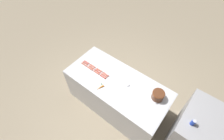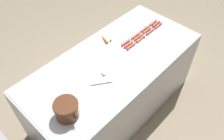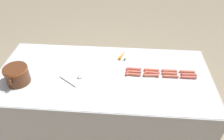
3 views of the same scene
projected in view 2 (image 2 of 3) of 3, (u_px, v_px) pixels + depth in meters
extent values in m
plane|color=gray|center=(113.00, 106.00, 3.17)|extent=(20.00, 20.00, 0.00)
cube|color=#BCBCC1|center=(113.00, 86.00, 2.84)|extent=(0.96, 2.08, 0.88)
cube|color=silver|center=(114.00, 60.00, 2.51)|extent=(0.94, 2.04, 0.00)
cylinder|color=#CE5A4F|center=(158.00, 26.00, 2.89)|extent=(0.03, 0.13, 0.03)
sphere|color=#CE5A4F|center=(162.00, 23.00, 2.93)|extent=(0.03, 0.03, 0.03)
sphere|color=#CE5A4F|center=(155.00, 28.00, 2.86)|extent=(0.03, 0.03, 0.03)
cylinder|color=#C9604A|center=(150.00, 32.00, 2.81)|extent=(0.03, 0.13, 0.03)
sphere|color=#C9604A|center=(153.00, 29.00, 2.85)|extent=(0.03, 0.03, 0.03)
sphere|color=#C9604A|center=(147.00, 34.00, 2.78)|extent=(0.03, 0.03, 0.03)
cylinder|color=#C56551|center=(141.00, 39.00, 2.72)|extent=(0.04, 0.13, 0.03)
sphere|color=#C56551|center=(144.00, 37.00, 2.75)|extent=(0.03, 0.03, 0.03)
sphere|color=#C56551|center=(137.00, 41.00, 2.69)|extent=(0.03, 0.03, 0.03)
cylinder|color=#C35D4B|center=(131.00, 46.00, 2.64)|extent=(0.04, 0.13, 0.03)
sphere|color=#C35D4B|center=(134.00, 43.00, 2.67)|extent=(0.03, 0.03, 0.03)
sphere|color=#C35D4B|center=(128.00, 49.00, 2.61)|extent=(0.03, 0.03, 0.03)
cylinder|color=#C36050|center=(156.00, 24.00, 2.92)|extent=(0.03, 0.13, 0.03)
sphere|color=#C36050|center=(159.00, 22.00, 2.95)|extent=(0.03, 0.03, 0.03)
sphere|color=#C36050|center=(153.00, 26.00, 2.89)|extent=(0.03, 0.03, 0.03)
cylinder|color=#C4634C|center=(147.00, 30.00, 2.83)|extent=(0.03, 0.13, 0.03)
sphere|color=#C4634C|center=(150.00, 28.00, 2.86)|extent=(0.03, 0.03, 0.03)
sphere|color=#C4634C|center=(144.00, 33.00, 2.80)|extent=(0.03, 0.03, 0.03)
cylinder|color=#CE5B4C|center=(138.00, 37.00, 2.75)|extent=(0.04, 0.13, 0.03)
sphere|color=#CE5B4C|center=(141.00, 34.00, 2.78)|extent=(0.03, 0.03, 0.03)
sphere|color=#CE5B4C|center=(135.00, 40.00, 2.71)|extent=(0.03, 0.03, 0.03)
cylinder|color=#CB644E|center=(129.00, 44.00, 2.66)|extent=(0.03, 0.13, 0.03)
sphere|color=#CB644E|center=(132.00, 41.00, 2.69)|extent=(0.03, 0.03, 0.03)
sphere|color=#CB644E|center=(125.00, 47.00, 2.63)|extent=(0.03, 0.03, 0.03)
cylinder|color=#C3654E|center=(153.00, 23.00, 2.93)|extent=(0.03, 0.13, 0.03)
sphere|color=#C3654E|center=(156.00, 20.00, 2.97)|extent=(0.03, 0.03, 0.03)
sphere|color=#C3654E|center=(150.00, 25.00, 2.90)|extent=(0.03, 0.03, 0.03)
cylinder|color=#CB6550|center=(145.00, 29.00, 2.85)|extent=(0.03, 0.13, 0.03)
sphere|color=#CB6550|center=(148.00, 27.00, 2.88)|extent=(0.03, 0.03, 0.03)
sphere|color=#CB6550|center=(141.00, 31.00, 2.82)|extent=(0.03, 0.03, 0.03)
cylinder|color=#CE634C|center=(136.00, 36.00, 2.76)|extent=(0.03, 0.13, 0.03)
sphere|color=#CE634C|center=(139.00, 33.00, 2.80)|extent=(0.03, 0.03, 0.03)
sphere|color=#CE634C|center=(132.00, 38.00, 2.73)|extent=(0.03, 0.03, 0.03)
cylinder|color=#CC5B4E|center=(126.00, 42.00, 2.68)|extent=(0.03, 0.13, 0.03)
sphere|color=#CC5B4E|center=(129.00, 40.00, 2.71)|extent=(0.03, 0.03, 0.03)
sphere|color=#CC5B4E|center=(122.00, 45.00, 2.65)|extent=(0.03, 0.03, 0.03)
cylinder|color=#562D19|center=(67.00, 109.00, 2.00)|extent=(0.21, 0.21, 0.16)
torus|color=brown|center=(65.00, 105.00, 1.95)|extent=(0.22, 0.22, 0.03)
torus|color=#562D19|center=(74.00, 116.00, 1.94)|extent=(0.06, 0.01, 0.06)
torus|color=#562D19|center=(59.00, 101.00, 2.03)|extent=(0.06, 0.01, 0.06)
cylinder|color=#B7B7BC|center=(102.00, 83.00, 2.29)|extent=(0.14, 0.19, 0.01)
ellipsoid|color=#B7B7BC|center=(104.00, 73.00, 2.37)|extent=(0.09, 0.08, 0.02)
cone|color=orange|center=(104.00, 38.00, 2.73)|extent=(0.17, 0.09, 0.03)
sphere|color=#387F2D|center=(111.00, 40.00, 2.70)|extent=(0.02, 0.02, 0.02)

